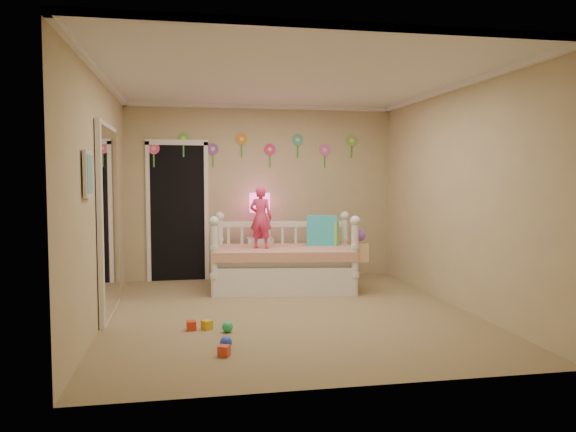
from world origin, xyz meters
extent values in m
cube|color=#7F684C|center=(0.00, 0.00, 0.00)|extent=(4.00, 4.50, 0.01)
cube|color=white|center=(0.00, 0.00, 2.60)|extent=(4.00, 4.50, 0.01)
cube|color=tan|center=(0.00, 2.25, 1.30)|extent=(4.00, 0.01, 2.60)
cube|color=tan|center=(-2.00, 0.00, 1.30)|extent=(0.01, 4.50, 2.60)
cube|color=tan|center=(2.00, 0.00, 1.30)|extent=(0.01, 4.50, 2.60)
cube|color=#23B1AE|center=(0.73, 1.43, 0.78)|extent=(0.44, 0.24, 0.42)
cube|color=#88E646|center=(0.79, 1.45, 0.74)|extent=(0.37, 0.29, 0.33)
imported|color=#EF366B|center=(-0.15, 1.26, 0.99)|extent=(0.36, 0.30, 0.83)
cube|color=white|center=(-0.06, 2.01, 0.32)|extent=(0.38, 0.30, 0.63)
sphere|color=#E01D6C|center=(-0.06, 2.01, 0.72)|extent=(0.18, 0.18, 0.18)
cylinder|color=#E01D6C|center=(-0.06, 2.01, 0.91)|extent=(0.03, 0.03, 0.38)
cylinder|color=#FF4C9C|center=(-0.06, 2.01, 1.15)|extent=(0.30, 0.30, 0.28)
cube|color=black|center=(-1.25, 2.23, 1.03)|extent=(0.90, 0.04, 2.07)
cube|color=white|center=(-1.96, 0.30, 1.05)|extent=(0.07, 1.30, 2.10)
cube|color=white|center=(-1.97, -0.90, 1.55)|extent=(0.05, 0.34, 0.42)
camera|label=1|loc=(-1.11, -6.02, 1.52)|focal=34.50mm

